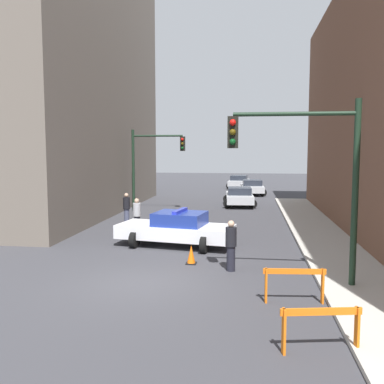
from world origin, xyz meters
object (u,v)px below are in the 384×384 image
at_px(police_car, 177,228).
at_px(pedestrian_crossing, 137,215).
at_px(pedestrian_sidewalk, 231,245).
at_px(traffic_light_far, 150,158).
at_px(traffic_cone, 191,255).
at_px(barrier_front, 321,322).
at_px(traffic_light_near, 313,164).
at_px(parked_car_near, 239,196).
at_px(parked_car_far, 239,181).
at_px(barrier_mid, 294,280).
at_px(parked_car_mid, 252,187).
at_px(pedestrian_corner, 127,208).

xyz_separation_m(police_car, pedestrian_crossing, (-2.30, 2.37, 0.14)).
bearing_deg(pedestrian_sidewalk, police_car, -53.39).
distance_m(traffic_light_far, traffic_cone, 13.37).
height_order(traffic_light_far, barrier_front, traffic_light_far).
bearing_deg(traffic_cone, traffic_light_near, -28.77).
height_order(parked_car_near, parked_car_far, same).
xyz_separation_m(traffic_light_near, traffic_cone, (-3.70, 2.03, -3.21)).
distance_m(pedestrian_sidewalk, barrier_front, 5.78).
height_order(parked_car_near, barrier_mid, parked_car_near).
relative_size(parked_car_far, traffic_cone, 6.77).
bearing_deg(traffic_light_far, pedestrian_crossing, -81.67).
distance_m(parked_car_mid, traffic_cone, 23.46).
xyz_separation_m(traffic_light_near, barrier_front, (-0.34, -4.09, -2.91)).
relative_size(barrier_mid, traffic_cone, 2.44).
bearing_deg(barrier_front, pedestrian_corner, 120.17).
distance_m(pedestrian_corner, pedestrian_sidewalk, 9.88).
xyz_separation_m(police_car, barrier_mid, (4.10, -6.05, -0.11)).
xyz_separation_m(parked_car_near, pedestrian_sidewalk, (0.12, -16.35, 0.19)).
relative_size(parked_car_near, parked_car_far, 0.99).
distance_m(parked_car_far, pedestrian_crossing, 25.07).
xyz_separation_m(parked_car_far, traffic_cone, (-0.89, -29.73, -0.36)).
distance_m(parked_car_near, parked_car_far, 14.08).
bearing_deg(pedestrian_corner, barrier_front, 96.19).
bearing_deg(parked_car_near, barrier_mid, -88.10).
bearing_deg(police_car, pedestrian_corner, 46.71).
xyz_separation_m(traffic_light_near, parked_car_mid, (-1.51, 25.39, -2.86)).
relative_size(pedestrian_crossing, pedestrian_corner, 1.00).
height_order(traffic_light_near, parked_car_far, traffic_light_near).
bearing_deg(traffic_light_near, parked_car_far, 95.07).
height_order(parked_car_far, pedestrian_crossing, pedestrian_crossing).
height_order(police_car, barrier_front, police_car).
xyz_separation_m(traffic_light_near, police_car, (-4.67, 4.68, -2.81)).
relative_size(parked_car_mid, pedestrian_sidewalk, 2.66).
height_order(barrier_front, barrier_mid, same).
height_order(parked_car_mid, barrier_front, parked_car_mid).
height_order(parked_car_near, pedestrian_corner, pedestrian_corner).
relative_size(pedestrian_corner, barrier_front, 1.05).
distance_m(police_car, pedestrian_crossing, 3.30).
bearing_deg(barrier_front, barrier_mid, 94.76).
xyz_separation_m(traffic_light_far, pedestrian_sidewalk, (5.72, -12.96, -2.54)).
relative_size(parked_car_near, pedestrian_crossing, 2.65).
relative_size(traffic_light_near, police_car, 1.05).
xyz_separation_m(parked_car_mid, barrier_mid, (0.94, -26.76, -0.06)).
bearing_deg(pedestrian_corner, traffic_cone, 97.33).
distance_m(pedestrian_corner, barrier_mid, 13.10).
xyz_separation_m(parked_car_mid, pedestrian_corner, (-6.63, -16.06, 0.19)).
bearing_deg(pedestrian_sidewalk, barrier_front, 111.30).
distance_m(parked_car_mid, barrier_mid, 26.77).
height_order(traffic_light_far, pedestrian_sidewalk, traffic_light_far).
height_order(police_car, pedestrian_sidewalk, pedestrian_sidewalk).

